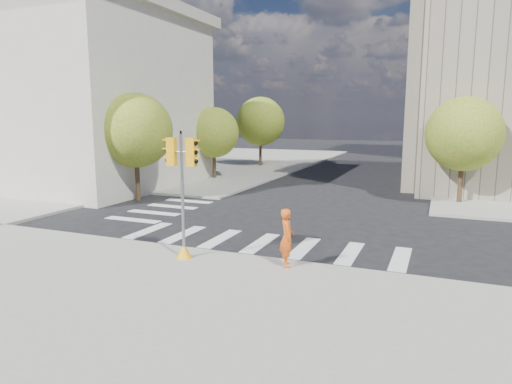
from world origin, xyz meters
TOP-DOWN VIEW (x-y plane):
  - ground at (0.00, 0.00)m, footprint 160.00×160.00m
  - sidewalk_near at (0.00, -11.00)m, footprint 30.00×14.00m
  - sidewalk_far_left at (-20.00, 26.00)m, footprint 28.00×40.00m
  - classical_building at (-20.00, 8.00)m, footprint 19.00×15.00m
  - tree_lw_near at (-10.50, 4.00)m, footprint 4.40×4.40m
  - tree_lw_mid at (-10.50, 14.00)m, footprint 4.00×4.00m
  - tree_lw_far at (-10.50, 24.00)m, footprint 4.80×4.80m
  - tree_re_near at (7.50, 10.00)m, footprint 4.20×4.20m
  - tree_re_mid at (7.50, 22.00)m, footprint 4.60×4.60m
  - tree_re_far at (7.50, 34.00)m, footprint 4.00×4.00m
  - lamp_near at (8.00, 14.00)m, footprint 0.35×0.18m
  - lamp_far at (8.00, 28.00)m, footprint 0.35×0.18m
  - traffic_signal at (-1.69, -5.23)m, footprint 1.07×0.56m
  - photographer at (1.91, -4.69)m, footprint 0.74×0.84m
  - planter_wall at (-14.08, 2.83)m, footprint 6.01×1.05m

SIDE VIEW (x-z plane):
  - ground at x=0.00m, z-range 0.00..0.00m
  - sidewalk_near at x=0.00m, z-range 0.00..0.15m
  - sidewalk_far_left at x=-20.00m, z-range 0.00..0.15m
  - planter_wall at x=-14.08m, z-range 0.15..0.65m
  - photographer at x=1.91m, z-range 0.15..2.09m
  - traffic_signal at x=-1.69m, z-range -0.19..4.23m
  - tree_lw_mid at x=-10.50m, z-range 0.88..6.65m
  - tree_re_far at x=7.50m, z-range 0.93..6.80m
  - tree_re_near at x=7.50m, z-range 0.97..7.13m
  - tree_lw_near at x=-10.50m, z-range 1.00..7.41m
  - tree_re_mid at x=7.50m, z-range 1.02..7.68m
  - tree_lw_far at x=-10.50m, z-range 1.07..8.01m
  - lamp_near at x=8.00m, z-range 0.52..8.63m
  - lamp_far at x=8.00m, z-range 0.52..8.63m
  - classical_building at x=-20.00m, z-range 0.09..12.79m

